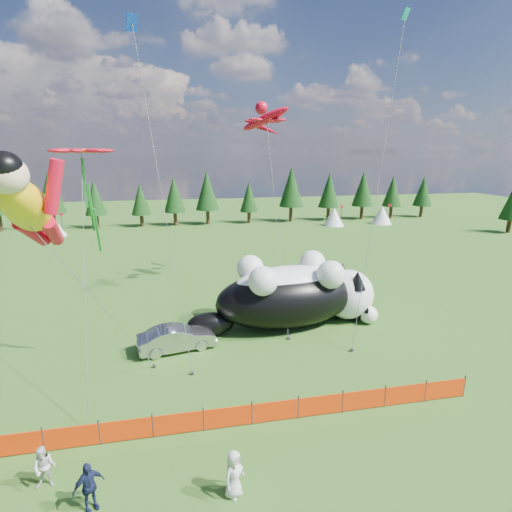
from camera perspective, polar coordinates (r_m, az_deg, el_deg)
The scene contains 15 objects.
ground at distance 20.41m, azimuth -5.14°, elevation -18.12°, with size 160.00×160.00×0.00m, color #143409.
safety_fence at distance 17.67m, azimuth -4.01°, elevation -21.96°, with size 22.06×0.06×1.10m.
tree_line at distance 62.50m, azimuth -9.87°, elevation 8.01°, with size 90.00×4.00×8.00m, color black, non-canonical shape.
festival_tents at distance 59.26m, azimuth 1.13°, elevation 5.33°, with size 50.00×3.20×2.80m, color white, non-canonical shape.
cat_large at distance 26.03m, azimuth 5.65°, elevation -5.31°, with size 12.63×5.27×4.56m.
cat_small at distance 27.97m, azimuth 13.02°, elevation -7.23°, with size 3.68×3.53×1.64m.
car at distance 23.68m, azimuth -11.23°, elevation -11.44°, with size 1.53×4.38×1.44m, color #AFAEB3.
spectator_b at distance 16.73m, azimuth -27.99°, elevation -25.13°, with size 0.75×0.44×1.54m, color silver.
spectator_c at distance 15.37m, azimuth -22.80°, elevation -28.12°, with size 1.00×0.51×1.71m, color #161D3E.
spectator_e at distance 14.87m, azimuth -3.18°, elevation -28.65°, with size 0.82×0.53×1.67m, color silver.
superhero_kite at distance 15.75m, azimuth -29.94°, elevation 6.10°, with size 5.83×7.31×12.13m.
gecko_kite at distance 31.65m, azimuth 1.32°, elevation 18.96°, with size 6.36×12.69×16.32m.
flower_kite at distance 19.81m, azimuth -23.67°, elevation 13.14°, with size 3.07×6.00×11.77m.
diamond_kite_a at distance 24.31m, azimuth -16.97°, elevation 27.74°, with size 2.81×5.69×18.63m.
diamond_kite_b at distance 29.24m, azimuth 20.13°, elevation 27.29°, with size 5.59×6.35×20.65m.
Camera 1 is at (-1.66, -17.08, 11.04)m, focal length 28.00 mm.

